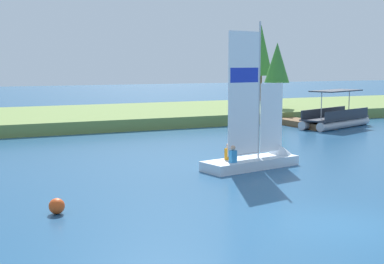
{
  "coord_description": "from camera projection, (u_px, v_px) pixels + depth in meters",
  "views": [
    {
      "loc": [
        -9.88,
        -11.52,
        4.47
      ],
      "look_at": [
        1.07,
        11.98,
        1.2
      ],
      "focal_mm": 50.97,
      "sensor_mm": 36.0,
      "label": 1
    }
  ],
  "objects": [
    {
      "name": "shore_bank",
      "position": [
        82.0,
        117.0,
        41.63
      ],
      "size": [
        80.0,
        14.07,
        0.8
      ],
      "primitive_type": "cube",
      "color": "olive",
      "rests_on": "ground"
    },
    {
      "name": "sailboat",
      "position": [
        264.0,
        155.0,
        23.84
      ],
      "size": [
        5.18,
        2.28,
        6.66
      ],
      "rotation": [
        0.0,
        0.0,
        0.19
      ],
      "color": "silver",
      "rests_on": "ground"
    },
    {
      "name": "ground_plane",
      "position": [
        340.0,
        226.0,
        15.06
      ],
      "size": [
        200.0,
        200.0,
        0.0
      ],
      "primitive_type": "plane",
      "color": "navy"
    },
    {
      "name": "channel_buoy",
      "position": [
        57.0,
        206.0,
        16.25
      ],
      "size": [
        0.48,
        0.48,
        0.48
      ],
      "primitive_type": "sphere",
      "color": "#E54C19",
      "rests_on": "ground"
    },
    {
      "name": "shoreline_tree_midright",
      "position": [
        261.0,
        50.0,
        52.73
      ],
      "size": [
        2.27,
        2.27,
        7.38
      ],
      "color": "brown",
      "rests_on": "shore_bank"
    },
    {
      "name": "pontoon_boat",
      "position": [
        335.0,
        118.0,
        38.31
      ],
      "size": [
        6.55,
        4.04,
        2.61
      ],
      "rotation": [
        0.0,
        0.0,
        0.35
      ],
      "color": "#B2B2B7",
      "rests_on": "ground"
    },
    {
      "name": "shoreline_tree_centre",
      "position": [
        277.0,
        63.0,
        45.07
      ],
      "size": [
        2.06,
        2.06,
        5.38
      ],
      "color": "brown",
      "rests_on": "shore_bank"
    },
    {
      "name": "wooden_dock",
      "position": [
        302.0,
        123.0,
        39.04
      ],
      "size": [
        1.81,
        5.5,
        0.42
      ],
      "primitive_type": "cube",
      "color": "brown",
      "rests_on": "ground"
    }
  ]
}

